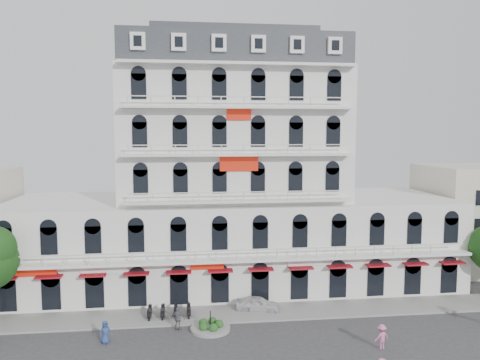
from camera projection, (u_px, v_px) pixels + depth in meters
name	position (u px, v px, depth m)	size (l,w,h in m)	color
sidewalk	(243.00, 313.00, 40.80)	(53.00, 4.00, 0.16)	gray
main_building	(232.00, 189.00, 48.70)	(45.00, 15.00, 25.80)	silver
traffic_island	(210.00, 327.00, 37.46)	(3.20, 3.20, 1.60)	gray
parked_scooter_row	(169.00, 318.00, 39.86)	(4.40, 1.80, 1.10)	black
parked_car	(258.00, 304.00, 41.40)	(1.57, 3.90, 1.33)	silver
pedestrian_left	(105.00, 332.00, 35.01)	(0.85, 0.55, 1.74)	navy
pedestrian_mid	(178.00, 318.00, 37.39)	(1.12, 0.47, 1.91)	slate
pedestrian_right	(382.00, 337.00, 34.08)	(1.20, 0.69, 1.86)	#D06EA3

